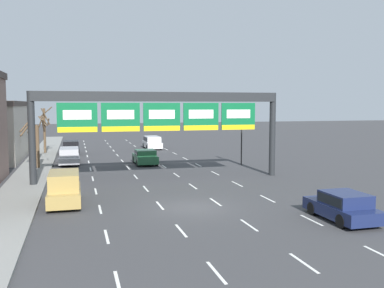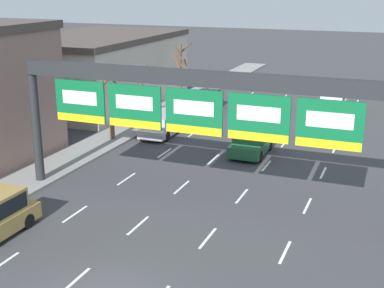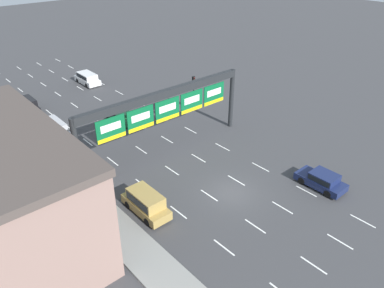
{
  "view_description": "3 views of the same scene",
  "coord_description": "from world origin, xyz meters",
  "px_view_note": "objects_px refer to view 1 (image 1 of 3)",
  "views": [
    {
      "loc": [
        -6.13,
        -22.29,
        5.66
      ],
      "look_at": [
        1.79,
        6.71,
        2.89
      ],
      "focal_mm": 40.0,
      "sensor_mm": 36.0,
      "label": 1
    },
    {
      "loc": [
        8.62,
        -13.22,
        10.36
      ],
      "look_at": [
        -0.43,
        9.4,
        2.97
      ],
      "focal_mm": 50.0,
      "sensor_mm": 36.0,
      "label": 2
    },
    {
      "loc": [
        -19.19,
        -16.94,
        19.02
      ],
      "look_at": [
        -0.38,
        4.63,
        2.92
      ],
      "focal_mm": 35.0,
      "sensor_mm": 36.0,
      "label": 3
    }
  ],
  "objects_px": {
    "sign_gantry": "(161,110)",
    "tree_bare_closest": "(45,127)",
    "car_navy": "(343,205)",
    "suv_white": "(152,142)",
    "suv_black": "(71,147)",
    "tree_bare_second": "(37,140)",
    "suv_silver": "(69,155)",
    "traffic_light_near_gantry": "(242,132)",
    "suv_gold": "(64,187)",
    "car_green": "(145,156)",
    "tree_bare_third": "(35,140)"
  },
  "relations": [
    {
      "from": "sign_gantry",
      "to": "tree_bare_closest",
      "type": "relative_size",
      "value": 3.5
    },
    {
      "from": "car_navy",
      "to": "suv_white",
      "type": "xyz_separation_m",
      "value": [
        -3.06,
        36.36,
        0.14
      ]
    },
    {
      "from": "suv_black",
      "to": "tree_bare_second",
      "type": "bearing_deg",
      "value": -120.32
    },
    {
      "from": "suv_silver",
      "to": "tree_bare_second",
      "type": "bearing_deg",
      "value": 139.27
    },
    {
      "from": "sign_gantry",
      "to": "suv_white",
      "type": "relative_size",
      "value": 3.95
    },
    {
      "from": "suv_white",
      "to": "traffic_light_near_gantry",
      "type": "distance_m",
      "value": 18.0
    },
    {
      "from": "suv_white",
      "to": "tree_bare_closest",
      "type": "relative_size",
      "value": 0.89
    },
    {
      "from": "suv_gold",
      "to": "traffic_light_near_gantry",
      "type": "bearing_deg",
      "value": 38.04
    },
    {
      "from": "suv_gold",
      "to": "car_green",
      "type": "bearing_deg",
      "value": 65.11
    },
    {
      "from": "suv_silver",
      "to": "suv_black",
      "type": "xyz_separation_m",
      "value": [
        0.08,
        8.16,
        0.01
      ]
    },
    {
      "from": "sign_gantry",
      "to": "suv_gold",
      "type": "height_order",
      "value": "sign_gantry"
    },
    {
      "from": "suv_gold",
      "to": "tree_bare_closest",
      "type": "bearing_deg",
      "value": 95.78
    },
    {
      "from": "car_green",
      "to": "suv_silver",
      "type": "relative_size",
      "value": 0.83
    },
    {
      "from": "sign_gantry",
      "to": "tree_bare_third",
      "type": "height_order",
      "value": "sign_gantry"
    },
    {
      "from": "suv_black",
      "to": "tree_bare_third",
      "type": "relative_size",
      "value": 0.88
    },
    {
      "from": "sign_gantry",
      "to": "suv_white",
      "type": "xyz_separation_m",
      "value": [
        3.35,
        23.09,
        -4.37
      ]
    },
    {
      "from": "suv_silver",
      "to": "suv_gold",
      "type": "xyz_separation_m",
      "value": [
        -0.07,
        -17.3,
        0.16
      ]
    },
    {
      "from": "car_green",
      "to": "suv_gold",
      "type": "xyz_separation_m",
      "value": [
        -7.03,
        -15.14,
        0.28
      ]
    },
    {
      "from": "suv_silver",
      "to": "tree_bare_third",
      "type": "distance_m",
      "value": 4.2
    },
    {
      "from": "tree_bare_closest",
      "to": "traffic_light_near_gantry",
      "type": "bearing_deg",
      "value": -38.4
    },
    {
      "from": "car_green",
      "to": "tree_bare_second",
      "type": "relative_size",
      "value": 0.93
    },
    {
      "from": "car_navy",
      "to": "traffic_light_near_gantry",
      "type": "distance_m",
      "value": 19.65
    },
    {
      "from": "car_green",
      "to": "sign_gantry",
      "type": "bearing_deg",
      "value": -91.24
    },
    {
      "from": "sign_gantry",
      "to": "suv_white",
      "type": "height_order",
      "value": "sign_gantry"
    },
    {
      "from": "tree_bare_third",
      "to": "car_green",
      "type": "bearing_deg",
      "value": 2.86
    },
    {
      "from": "tree_bare_closest",
      "to": "tree_bare_second",
      "type": "height_order",
      "value": "tree_bare_closest"
    },
    {
      "from": "suv_silver",
      "to": "suv_gold",
      "type": "distance_m",
      "value": 17.3
    },
    {
      "from": "traffic_light_near_gantry",
      "to": "tree_bare_second",
      "type": "distance_m",
      "value": 20.28
    },
    {
      "from": "car_green",
      "to": "suv_silver",
      "type": "bearing_deg",
      "value": 162.77
    },
    {
      "from": "sign_gantry",
      "to": "tree_bare_second",
      "type": "distance_m",
      "value": 17.26
    },
    {
      "from": "suv_white",
      "to": "car_green",
      "type": "bearing_deg",
      "value": -102.61
    },
    {
      "from": "car_navy",
      "to": "traffic_light_near_gantry",
      "type": "xyz_separation_m",
      "value": [
        2.44,
        19.36,
        2.33
      ]
    },
    {
      "from": "tree_bare_second",
      "to": "suv_gold",
      "type": "bearing_deg",
      "value": -81.32
    },
    {
      "from": "suv_gold",
      "to": "car_navy",
      "type": "bearing_deg",
      "value": -28.16
    },
    {
      "from": "traffic_light_near_gantry",
      "to": "tree_bare_closest",
      "type": "distance_m",
      "value": 23.48
    },
    {
      "from": "suv_gold",
      "to": "tree_bare_third",
      "type": "xyz_separation_m",
      "value": [
        -2.72,
        14.66,
        1.55
      ]
    },
    {
      "from": "car_navy",
      "to": "suv_gold",
      "type": "bearing_deg",
      "value": 151.84
    },
    {
      "from": "suv_silver",
      "to": "traffic_light_near_gantry",
      "type": "relative_size",
      "value": 1.13
    },
    {
      "from": "car_green",
      "to": "car_navy",
      "type": "bearing_deg",
      "value": -74.37
    },
    {
      "from": "sign_gantry",
      "to": "suv_silver",
      "type": "xyz_separation_m",
      "value": [
        -6.77,
        11.13,
        -4.4
      ]
    },
    {
      "from": "car_navy",
      "to": "traffic_light_near_gantry",
      "type": "relative_size",
      "value": 0.97
    },
    {
      "from": "tree_bare_second",
      "to": "tree_bare_third",
      "type": "height_order",
      "value": "tree_bare_third"
    },
    {
      "from": "sign_gantry",
      "to": "car_green",
      "type": "distance_m",
      "value": 10.04
    },
    {
      "from": "car_navy",
      "to": "traffic_light_near_gantry",
      "type": "bearing_deg",
      "value": 82.82
    },
    {
      "from": "suv_white",
      "to": "tree_bare_second",
      "type": "distance_m",
      "value": 16.21
    },
    {
      "from": "car_navy",
      "to": "tree_bare_second",
      "type": "xyz_separation_m",
      "value": [
        -16.3,
        27.08,
        1.41
      ]
    },
    {
      "from": "suv_white",
      "to": "traffic_light_near_gantry",
      "type": "bearing_deg",
      "value": -72.07
    },
    {
      "from": "car_green",
      "to": "suv_silver",
      "type": "distance_m",
      "value": 7.29
    },
    {
      "from": "sign_gantry",
      "to": "traffic_light_near_gantry",
      "type": "distance_m",
      "value": 10.97
    },
    {
      "from": "tree_bare_closest",
      "to": "tree_bare_third",
      "type": "relative_size",
      "value": 1.15
    }
  ]
}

